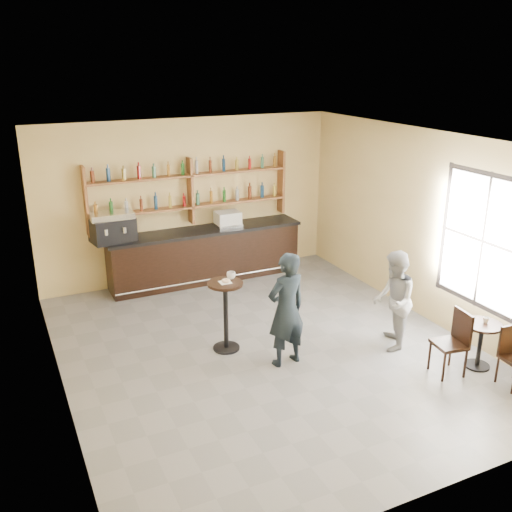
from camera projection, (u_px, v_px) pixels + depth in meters
name	position (u px, v px, depth m)	size (l,w,h in m)	color
floor	(266.00, 349.00, 8.86)	(7.00, 7.00, 0.00)	slate
ceiling	(268.00, 141.00, 7.79)	(7.00, 7.00, 0.00)	white
wall_back	(189.00, 200.00, 11.31)	(7.00, 7.00, 0.00)	#E0C37F
wall_front	(433.00, 362.00, 5.34)	(7.00, 7.00, 0.00)	#E0C37F
wall_left	(52.00, 285.00, 7.12)	(7.00, 7.00, 0.00)	#E0C37F
wall_right	(427.00, 227.00, 9.54)	(7.00, 7.00, 0.00)	#E0C37F
window_pane	(483.00, 241.00, 8.48)	(2.00, 2.00, 0.00)	white
window_frame	(483.00, 241.00, 8.48)	(0.04, 1.70, 2.10)	black
shelf_unit	(191.00, 191.00, 11.13)	(4.00, 0.26, 1.40)	brown
liquor_bottles	(190.00, 182.00, 11.07)	(3.68, 0.10, 1.00)	#8C5919
bar_counter	(205.00, 255.00, 11.44)	(3.94, 0.77, 1.07)	black
espresso_machine	(112.00, 227.00, 10.45)	(0.77, 0.50, 0.55)	black
pastry_case	(228.00, 219.00, 11.41)	(0.50, 0.40, 0.30)	silver
pedestal_table	(226.00, 316.00, 8.69)	(0.54, 0.54, 1.11)	black
napkin	(225.00, 282.00, 8.50)	(0.17, 0.17, 0.00)	white
donut	(226.00, 281.00, 8.49)	(0.13, 0.13, 0.05)	#D18F4C
cup_pedestal	(231.00, 275.00, 8.63)	(0.13, 0.13, 0.11)	white
man_main	(286.00, 310.00, 8.18)	(0.63, 0.41, 1.73)	black
cafe_table	(480.00, 345.00, 8.25)	(0.55, 0.55, 0.69)	black
cup_cafe	(486.00, 320.00, 8.14)	(0.09, 0.09, 0.09)	white
chair_west	(449.00, 344.00, 8.03)	(0.41, 0.41, 0.95)	black
patron_second	(393.00, 301.00, 8.68)	(0.76, 0.59, 1.56)	#929397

